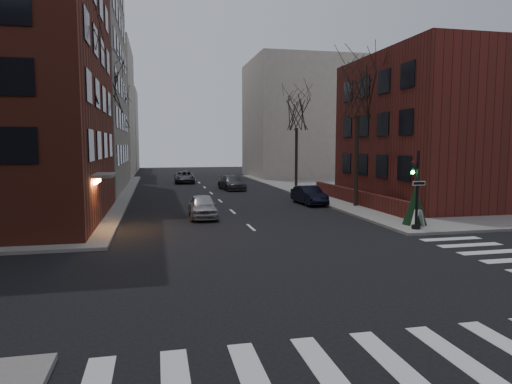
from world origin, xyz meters
TOP-DOWN VIEW (x-y plane):
  - ground at (0.00, 0.00)m, footprint 160.00×160.00m
  - sidewalk_far_right at (29.00, 30.00)m, footprint 44.00×44.00m
  - building_left_tan at (-17.00, 34.00)m, footprint 18.00×18.00m
  - building_right_brick at (16.50, 19.00)m, footprint 12.00×14.00m
  - low_wall_right at (9.30, 19.00)m, footprint 0.35×16.00m
  - building_distant_la at (-15.00, 55.00)m, footprint 14.00×16.00m
  - building_distant_ra at (15.00, 50.00)m, footprint 14.00×14.00m
  - building_distant_lb at (-13.00, 72.00)m, footprint 10.00×12.00m
  - traffic_signal at (7.94, 8.99)m, footprint 0.76×0.44m
  - tree_left_a at (-8.80, 14.00)m, footprint 4.18×4.18m
  - tree_left_b at (-8.80, 26.00)m, footprint 4.40×4.40m
  - tree_left_c at (-8.80, 40.00)m, footprint 3.96×3.96m
  - tree_right_a at (8.80, 18.00)m, footprint 3.96×3.96m
  - tree_right_b at (8.80, 32.00)m, footprint 3.74×3.74m
  - streetlamp_near at (-8.20, 22.00)m, footprint 0.36×0.36m
  - streetlamp_far at (-8.20, 42.00)m, footprint 0.36×0.36m
  - parked_sedan at (6.20, 20.48)m, footprint 1.72×4.25m
  - car_lane_silver at (-2.20, 15.86)m, footprint 1.76×4.17m
  - car_lane_gray at (2.38, 32.76)m, footprint 2.52×5.04m
  - car_lane_far at (-1.70, 41.98)m, footprint 2.41×4.99m
  - sandwich_board at (8.41, 9.50)m, footprint 0.48×0.61m
  - evergreen_shrub at (8.66, 10.22)m, footprint 1.49×1.49m

SIDE VIEW (x-z plane):
  - ground at x=0.00m, z-range 0.00..0.00m
  - sidewalk_far_right at x=29.00m, z-range 0.00..0.15m
  - sandwich_board at x=8.41m, z-range 0.15..1.06m
  - low_wall_right at x=9.30m, z-range 0.15..1.15m
  - car_lane_far at x=-1.70m, z-range 0.00..1.37m
  - parked_sedan at x=6.20m, z-range 0.00..1.37m
  - car_lane_gray at x=2.38m, z-range 0.00..1.41m
  - car_lane_silver at x=-2.20m, z-range 0.00..1.41m
  - evergreen_shrub at x=8.66m, z-range 0.15..2.27m
  - traffic_signal at x=7.94m, z-range -0.09..3.91m
  - streetlamp_near at x=-8.20m, z-range 1.10..7.38m
  - streetlamp_far at x=-8.20m, z-range 1.10..7.38m
  - building_right_brick at x=16.50m, z-range 0.00..11.00m
  - building_distant_lb at x=-13.00m, z-range 0.00..14.00m
  - tree_right_b at x=8.80m, z-range 3.00..12.18m
  - building_distant_ra at x=15.00m, z-range 0.00..16.00m
  - tree_left_c at x=-8.80m, z-range 3.17..12.89m
  - tree_right_a at x=8.80m, z-range 3.17..12.89m
  - tree_left_a at x=-8.80m, z-range 3.34..13.60m
  - tree_left_b at x=-8.80m, z-range 3.51..14.31m
  - building_distant_la at x=-15.00m, z-range 0.00..18.00m
  - building_left_tan at x=-17.00m, z-range 0.00..28.00m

